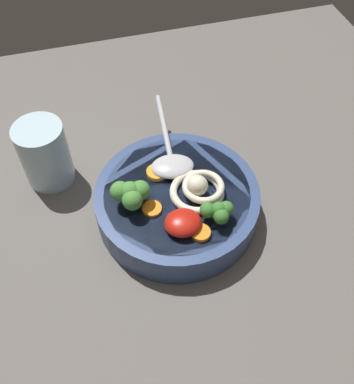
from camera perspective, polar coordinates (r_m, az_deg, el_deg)
table_slab at (r=64.51cm, az=2.37°, el=-3.93°), size 93.43×93.43×3.82cm
soup_bowl at (r=61.05cm, az=0.00°, el=-1.35°), size 22.59×22.59×4.83cm
noodle_pile at (r=58.32cm, az=3.13°, el=0.41°), size 8.08×7.92×3.25cm
soup_spoon at (r=61.99cm, az=-0.80°, el=4.30°), size 6.46×17.47×1.60cm
chili_sauce_dollop at (r=54.97cm, az=0.78°, el=-4.02°), size 4.72×4.25×2.13cm
broccoli_floret_right at (r=56.12cm, az=-6.04°, el=-0.20°), size 5.15×4.43×4.07cm
broccoli_floret_rear at (r=55.17cm, az=5.51°, el=-2.50°), size 3.89×3.35×3.08cm
carrot_slice_beside_chili at (r=60.99cm, az=-2.66°, el=2.56°), size 2.85×2.85×0.72cm
carrot_slice_near_spoon at (r=57.33cm, az=-3.27°, el=-2.17°), size 2.57×2.57×0.48cm
carrot_slice_extra_a at (r=55.11cm, az=3.11°, el=-5.33°), size 2.49×2.49×0.64cm
drinking_glass at (r=66.33cm, az=-16.81°, el=4.75°), size 7.09×7.09×10.00cm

